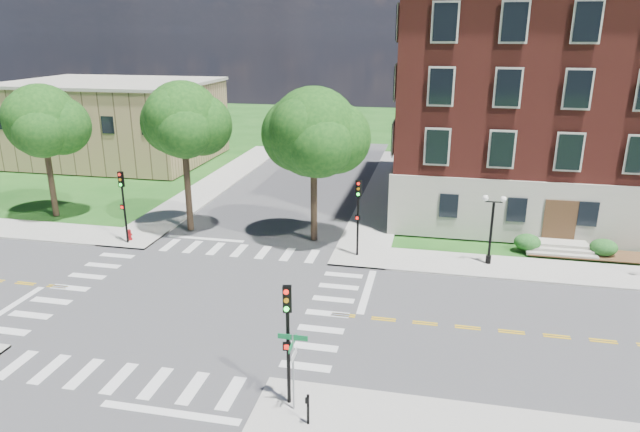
% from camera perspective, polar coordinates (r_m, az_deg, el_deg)
% --- Properties ---
extents(ground, '(160.00, 160.00, 0.00)m').
position_cam_1_polar(ground, '(30.88, -12.61, -8.24)').
color(ground, '#194B15').
rests_on(ground, ground).
extents(road_ew, '(90.00, 12.00, 0.01)m').
position_cam_1_polar(road_ew, '(30.88, -12.61, -8.23)').
color(road_ew, '#3D3D3F').
rests_on(road_ew, ground).
extents(road_ns, '(12.00, 90.00, 0.01)m').
position_cam_1_polar(road_ns, '(30.88, -12.61, -8.22)').
color(road_ns, '#3D3D3F').
rests_on(road_ns, ground).
extents(sidewalk_ne, '(34.00, 34.00, 0.12)m').
position_cam_1_polar(sidewalk_ne, '(42.69, 15.70, -0.91)').
color(sidewalk_ne, '#9E9B93').
rests_on(sidewalk_ne, ground).
extents(sidewalk_nw, '(34.00, 34.00, 0.12)m').
position_cam_1_polar(sidewalk_nw, '(50.66, -21.48, 1.47)').
color(sidewalk_nw, '#9E9B93').
rests_on(sidewalk_nw, ground).
extents(crosswalk_east, '(2.20, 10.20, 0.02)m').
position_cam_1_polar(crosswalk_east, '(28.83, 0.75, -9.76)').
color(crosswalk_east, silver).
rests_on(crosswalk_east, ground).
extents(stop_bar_east, '(0.40, 5.50, 0.00)m').
position_cam_1_polar(stop_bar_east, '(31.26, 4.73, -7.49)').
color(stop_bar_east, silver).
rests_on(stop_bar_east, ground).
extents(main_building, '(30.60, 22.40, 16.50)m').
position_cam_1_polar(main_building, '(48.76, 26.42, 10.22)').
color(main_building, '#B5AFA0').
rests_on(main_building, ground).
extents(secondary_building, '(20.40, 15.40, 8.30)m').
position_cam_1_polar(secondary_building, '(65.38, -19.92, 8.96)').
color(secondary_building, '#9F7F58').
rests_on(secondary_building, ground).
extents(tree_b, '(5.26, 5.26, 9.79)m').
position_cam_1_polar(tree_b, '(46.04, -26.03, 8.53)').
color(tree_b, '#312518').
rests_on(tree_b, ground).
extents(tree_c, '(5.10, 5.10, 10.27)m').
position_cam_1_polar(tree_c, '(39.30, -13.57, 9.32)').
color(tree_c, '#312518').
rests_on(tree_c, ground).
extents(tree_d, '(5.76, 5.76, 10.09)m').
position_cam_1_polar(tree_d, '(36.36, -0.64, 8.35)').
color(tree_d, '#312518').
rests_on(tree_d, ground).
extents(traffic_signal_se, '(0.36, 0.42, 4.80)m').
position_cam_1_polar(traffic_signal_se, '(20.97, -3.25, -11.32)').
color(traffic_signal_se, black).
rests_on(traffic_signal_se, ground).
extents(traffic_signal_ne, '(0.37, 0.43, 4.80)m').
position_cam_1_polar(traffic_signal_ne, '(34.66, 3.83, 0.80)').
color(traffic_signal_ne, black).
rests_on(traffic_signal_ne, ground).
extents(traffic_signal_nw, '(0.36, 0.41, 4.80)m').
position_cam_1_polar(traffic_signal_nw, '(38.84, -19.10, 1.73)').
color(traffic_signal_nw, black).
rests_on(traffic_signal_nw, ground).
extents(twin_lamp_west, '(1.36, 0.36, 4.23)m').
position_cam_1_polar(twin_lamp_west, '(35.04, 16.79, -0.91)').
color(twin_lamp_west, black).
rests_on(twin_lamp_west, ground).
extents(street_sign_pole, '(1.10, 1.10, 3.10)m').
position_cam_1_polar(street_sign_pole, '(21.07, -2.70, -13.93)').
color(street_sign_pole, gray).
rests_on(street_sign_pole, ground).
extents(push_button_post, '(0.14, 0.21, 1.20)m').
position_cam_1_polar(push_button_post, '(21.20, -1.22, -18.64)').
color(push_button_post, black).
rests_on(push_button_post, ground).
extents(fire_hydrant, '(0.35, 0.35, 0.75)m').
position_cam_1_polar(fire_hydrant, '(40.08, -18.51, -1.81)').
color(fire_hydrant, maroon).
rests_on(fire_hydrant, ground).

